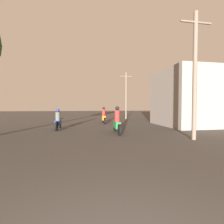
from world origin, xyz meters
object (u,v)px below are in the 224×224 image
Objects in this scene: motorcycle_blue at (58,121)px; building_right_near at (193,98)px; motorcycle_orange at (104,117)px; utility_pole_far at (126,95)px; utility_pole_near at (195,73)px; motorcycle_green at (117,123)px.

motorcycle_blue is 11.15m from building_right_near.
motorcycle_orange is 0.33× the size of utility_pole_far.
motorcycle_blue is at bearing -135.31° from motorcycle_orange.
motorcycle_blue is at bearing -176.85° from building_right_near.
utility_pole_near is at bearing -127.41° from building_right_near.
motorcycle_orange reaches higher than motorcycle_blue.
motorcycle_blue is 11.22m from utility_pole_far.
utility_pole_far is at bearing 74.62° from motorcycle_green.
utility_pole_far reaches higher than building_right_near.
motorcycle_orange is (3.58, 3.43, 0.04)m from motorcycle_blue.
motorcycle_blue is 0.34× the size of building_right_near.
utility_pole_near reaches higher than motorcycle_green.
building_right_near reaches higher than motorcycle_green.
motorcycle_green is 11.32m from utility_pole_far.
motorcycle_green is 0.33× the size of utility_pole_near.
utility_pole_far reaches higher than motorcycle_green.
utility_pole_far is at bearing 90.16° from utility_pole_near.
building_right_near reaches higher than motorcycle_blue.
motorcycle_blue is at bearing -130.43° from utility_pole_far.
motorcycle_green is at bearing -158.67° from building_right_near.
motorcycle_green is at bearing -87.13° from motorcycle_orange.
utility_pole_far reaches higher than motorcycle_orange.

